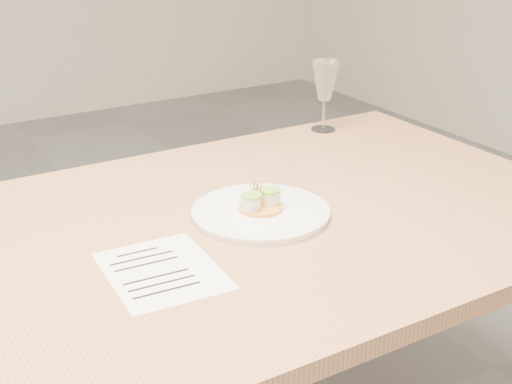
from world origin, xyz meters
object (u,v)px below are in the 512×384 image
recipe_sheet (162,271)px  dining_table (65,295)px  dinner_plate (261,211)px  wine_glass_3 (325,82)px

recipe_sheet → dining_table: bearing=145.5°
dining_table → recipe_sheet: bearing=-38.1°
recipe_sheet → dinner_plate: bearing=25.4°
wine_glass_3 → recipe_sheet: bearing=-144.8°
dining_table → dinner_plate: 0.45m
dinner_plate → wine_glass_3: bearing=41.6°
dinner_plate → dining_table: bearing=179.2°
dining_table → wine_glass_3: bearing=24.5°
dining_table → dinner_plate: size_ratio=7.87×
dinner_plate → recipe_sheet: (-0.29, -0.12, -0.01)m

